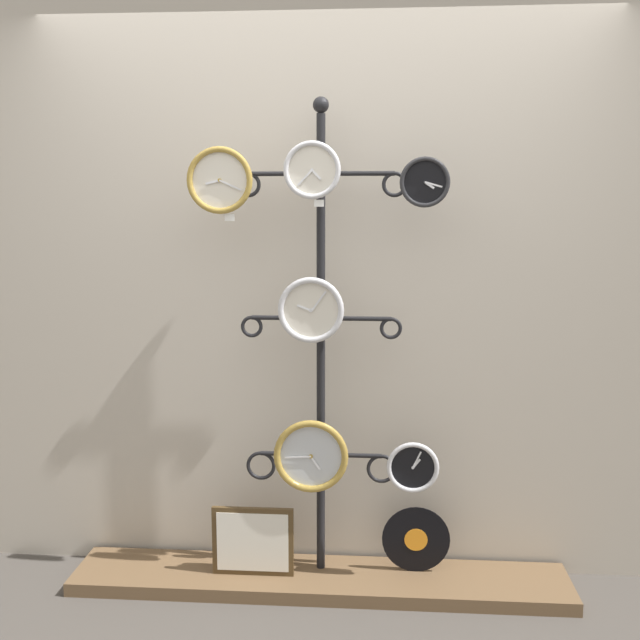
% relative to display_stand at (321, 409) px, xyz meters
% --- Properties ---
extents(ground_plane, '(12.00, 12.00, 0.00)m').
position_rel_display_stand_xyz_m(ground_plane, '(0.00, -0.41, -0.80)').
color(ground_plane, '#47423D').
extents(shop_wall, '(4.40, 0.04, 2.80)m').
position_rel_display_stand_xyz_m(shop_wall, '(0.00, 0.16, 0.60)').
color(shop_wall, '#BCB2A3').
rests_on(shop_wall, ground_plane).
extents(low_shelf, '(2.20, 0.36, 0.06)m').
position_rel_display_stand_xyz_m(low_shelf, '(0.00, -0.06, -0.77)').
color(low_shelf, brown).
rests_on(low_shelf, ground_plane).
extents(display_stand, '(0.72, 0.33, 2.12)m').
position_rel_display_stand_xyz_m(display_stand, '(0.00, 0.00, 0.00)').
color(display_stand, black).
rests_on(display_stand, ground_plane).
extents(clock_top_left, '(0.27, 0.04, 0.27)m').
position_rel_display_stand_xyz_m(clock_top_left, '(-0.40, -0.11, 0.98)').
color(clock_top_left, silver).
extents(clock_top_center, '(0.23, 0.04, 0.23)m').
position_rel_display_stand_xyz_m(clock_top_center, '(-0.03, -0.10, 1.02)').
color(clock_top_center, silver).
extents(clock_top_right, '(0.20, 0.04, 0.20)m').
position_rel_display_stand_xyz_m(clock_top_right, '(0.42, -0.11, 0.97)').
color(clock_top_right, black).
extents(clock_middle_center, '(0.28, 0.04, 0.28)m').
position_rel_display_stand_xyz_m(clock_middle_center, '(-0.03, -0.10, 0.45)').
color(clock_middle_center, silver).
extents(clock_bottom_center, '(0.32, 0.04, 0.32)m').
position_rel_display_stand_xyz_m(clock_bottom_center, '(-0.03, -0.11, -0.18)').
color(clock_bottom_center, silver).
extents(clock_bottom_right, '(0.22, 0.04, 0.22)m').
position_rel_display_stand_xyz_m(clock_bottom_right, '(0.40, -0.09, -0.22)').
color(clock_bottom_right, black).
extents(vinyl_record, '(0.30, 0.01, 0.30)m').
position_rel_display_stand_xyz_m(vinyl_record, '(0.42, -0.01, -0.59)').
color(vinyl_record, black).
rests_on(vinyl_record, low_shelf).
extents(picture_frame, '(0.36, 0.02, 0.31)m').
position_rel_display_stand_xyz_m(picture_frame, '(-0.29, -0.09, -0.58)').
color(picture_frame, '#4C381E').
rests_on(picture_frame, low_shelf).
extents(price_tag_upper, '(0.04, 0.00, 0.03)m').
position_rel_display_stand_xyz_m(price_tag_upper, '(-0.37, -0.11, 0.83)').
color(price_tag_upper, white).
extents(price_tag_mid, '(0.04, 0.00, 0.03)m').
position_rel_display_stand_xyz_m(price_tag_mid, '(0.00, -0.10, 0.89)').
color(price_tag_mid, white).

